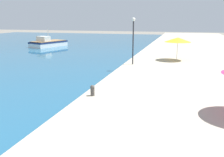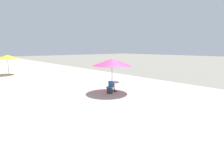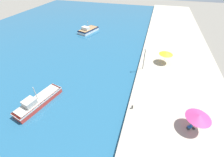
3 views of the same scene
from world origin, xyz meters
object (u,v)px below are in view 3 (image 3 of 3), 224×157
object	(u,v)px
cafe_chair_left	(189,128)
fishing_boat_mid	(88,30)
cafe_table	(195,126)
cafe_umbrella_white	(166,53)
lamppost	(145,55)
cafe_umbrella_pink	(199,116)
fishing_boat_near	(38,101)
mooring_bollard	(132,107)

from	to	relation	value
cafe_chair_left	fishing_boat_mid	bearing A→B (deg)	20.22
cafe_table	cafe_umbrella_white	bearing A→B (deg)	103.95
cafe_umbrella_white	cafe_table	bearing A→B (deg)	-76.05
lamppost	cafe_umbrella_pink	bearing A→B (deg)	-56.07
fishing_boat_near	fishing_boat_mid	bearing A→B (deg)	112.76
cafe_chair_left	mooring_bollard	world-z (taller)	cafe_chair_left
fishing_boat_mid	fishing_boat_near	bearing A→B (deg)	-63.84
fishing_boat_near	cafe_umbrella_white	xyz separation A→B (m)	(18.87, 17.37, 2.17)
cafe_umbrella_white	cafe_chair_left	distance (m)	16.57
fishing_boat_near	cafe_umbrella_white	world-z (taller)	fishing_boat_near
cafe_chair_left	lamppost	xyz separation A→B (m)	(-7.44, 12.40, 2.77)
fishing_boat_near	lamppost	xyz separation A→B (m)	(14.70, 13.64, 3.03)
cafe_umbrella_pink	cafe_umbrella_white	world-z (taller)	cafe_umbrella_pink
cafe_umbrella_pink	lamppost	bearing A→B (deg)	123.93
cafe_umbrella_pink	cafe_umbrella_white	distance (m)	16.16
fishing_boat_mid	cafe_table	bearing A→B (deg)	-29.22
cafe_umbrella_white	cafe_table	size ratio (longest dim) A/B	3.52
cafe_umbrella_pink	fishing_boat_mid	bearing A→B (deg)	133.23
fishing_boat_near	cafe_umbrella_white	distance (m)	25.74
fishing_boat_near	cafe_umbrella_pink	bearing A→B (deg)	18.46
cafe_umbrella_pink	cafe_table	world-z (taller)	cafe_umbrella_pink
fishing_boat_near	cafe_table	size ratio (longest dim) A/B	10.08
cafe_table	cafe_chair_left	size ratio (longest dim) A/B	0.88
cafe_chair_left	lamppost	size ratio (longest dim) A/B	0.20
cafe_chair_left	cafe_table	bearing A→B (deg)	-90.00
cafe_umbrella_pink	cafe_table	size ratio (longest dim) A/B	3.83
cafe_table	cafe_chair_left	xyz separation A→B (m)	(-0.67, -0.27, -0.21)
cafe_chair_left	lamppost	distance (m)	14.72
cafe_umbrella_pink	mooring_bollard	bearing A→B (deg)	173.00
cafe_umbrella_white	mooring_bollard	size ratio (longest dim) A/B	4.31
fishing_boat_near	cafe_umbrella_white	size ratio (longest dim) A/B	2.86
cafe_chair_left	lamppost	world-z (taller)	lamppost
cafe_chair_left	mooring_bollard	distance (m)	7.83
lamppost	cafe_table	bearing A→B (deg)	-56.24
cafe_umbrella_pink	fishing_boat_near	bearing A→B (deg)	-175.78
fishing_boat_mid	cafe_umbrella_white	bearing A→B (deg)	-12.09
fishing_boat_near	lamppost	world-z (taller)	lamppost
mooring_bollard	cafe_umbrella_white	bearing A→B (deg)	73.23
cafe_umbrella_white	mooring_bollard	bearing A→B (deg)	-106.77
fishing_boat_mid	cafe_chair_left	world-z (taller)	fishing_boat_mid
fishing_boat_mid	cafe_table	world-z (taller)	fishing_boat_mid
fishing_boat_near	mooring_bollard	bearing A→B (deg)	24.82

